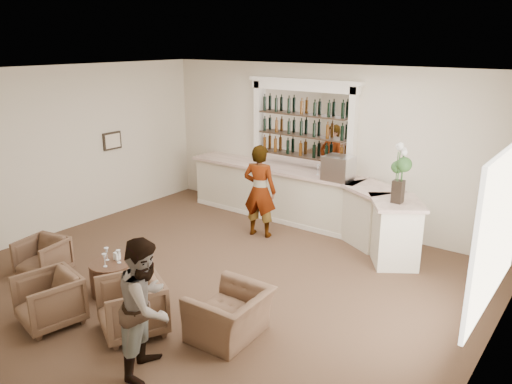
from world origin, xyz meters
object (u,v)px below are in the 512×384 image
Objects in this scene: armchair_left at (43,257)px; armchair_far at (230,314)px; cocktail_table at (112,278)px; armchair_center at (49,300)px; flower_vase at (400,169)px; espresso_machine at (339,168)px; sommelier at (260,191)px; guest at (146,306)px; armchair_right at (131,307)px; bar_counter at (304,200)px.

armchair_far is (3.63, 0.46, 0.00)m from armchair_left.
armchair_far reaches higher than cocktail_table.
flower_vase is at bearing 68.21° from armchair_center.
cocktail_table is at bearing -88.85° from armchair_far.
flower_vase is (1.46, -0.66, 0.34)m from espresso_machine.
sommelier is at bearing -141.44° from espresso_machine.
espresso_machine is (-0.25, 5.13, 0.54)m from guest.
guest is 1.25m from armchair_far.
armchair_right is 0.83× the size of armchair_far.
flower_vase reaches higher than guest.
armchair_center is at bearing 69.24° from guest.
espresso_machine is at bearing -22.64° from guest.
armchair_center is 1.20m from armchair_right.
bar_counter is at bearing -164.46° from armchair_far.
armchair_right is 4.73m from flower_vase.
armchair_left is at bearing -139.48° from flower_vase.
flower_vase reaches higher than armchair_right.
guest is 4.71m from flower_vase.
flower_vase is at bearing 90.76° from armchair_right.
sommelier is 1.81× the size of flower_vase.
flower_vase is (4.50, 3.84, 1.39)m from armchair_left.
armchair_center is at bearing -88.11° from cocktail_table.
bar_counter is 5.61× the size of flower_vase.
bar_counter is 5.28m from guest.
flower_vase is (3.05, 4.62, 1.36)m from armchair_center.
espresso_machine reaches higher than armchair_right.
armchair_left is 0.71× the size of armchair_far.
armchair_right is at bearing -25.69° from cocktail_table.
armchair_right reaches higher than armchair_far.
armchair_center is at bearing 71.99° from sommelier.
flower_vase is at bearing -17.35° from bar_counter.
cocktail_table is 1.45m from armchair_left.
armchair_left is (-3.29, 0.62, -0.51)m from guest.
armchair_center is 1.45× the size of espresso_machine.
armchair_left is 0.89× the size of armchair_center.
armchair_left is (-1.83, -3.57, -0.60)m from sommelier.
espresso_machine reaches higher than armchair_center.
cocktail_table is 0.64× the size of flower_vase.
bar_counter reaches higher than cocktail_table.
flower_vase is (3.08, 3.55, 1.46)m from cocktail_table.
sommelier is 1.59m from espresso_machine.
sommelier is 2.79m from flower_vase.
bar_counter is 7.28× the size of armchair_center.
armchair_left is 6.08m from flower_vase.
flower_vase is at bearing 49.02° from cocktail_table.
cocktail_table is 0.66× the size of armchair_far.
armchair_left is at bearing -116.37° from bar_counter.
cocktail_table is 0.79× the size of armchair_right.
sommelier is 3.91m from armchair_right.
armchair_far is (0.34, 1.08, -0.51)m from guest.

